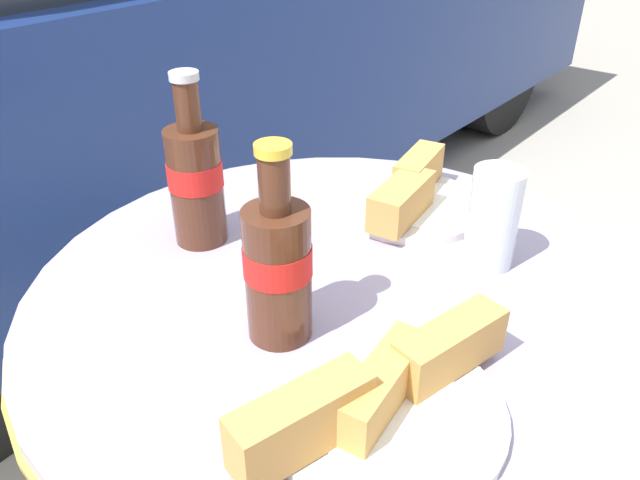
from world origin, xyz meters
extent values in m
cylinder|color=gold|center=(0.00, 0.00, 0.35)|extent=(0.07, 0.07, 0.66)
cylinder|color=gold|center=(0.00, 0.00, 0.68)|extent=(0.79, 0.79, 0.01)
cylinder|color=#9E93B2|center=(0.00, 0.00, 0.69)|extent=(0.78, 0.78, 0.02)
cylinder|color=#4C2819|center=(-0.12, 0.00, 0.78)|extent=(0.07, 0.07, 0.15)
cylinder|color=red|center=(-0.12, 0.00, 0.80)|extent=(0.07, 0.07, 0.03)
cylinder|color=#4C2819|center=(-0.12, 0.00, 0.89)|extent=(0.03, 0.03, 0.06)
cylinder|color=gold|center=(-0.12, 0.00, 0.92)|extent=(0.04, 0.04, 0.01)
cylinder|color=#4C2819|center=(-0.04, 0.22, 0.78)|extent=(0.07, 0.07, 0.16)
cylinder|color=red|center=(-0.04, 0.22, 0.80)|extent=(0.07, 0.07, 0.04)
cylinder|color=#4C2819|center=(-0.04, 0.22, 0.90)|extent=(0.03, 0.03, 0.06)
cylinder|color=silver|center=(-0.04, 0.22, 0.93)|extent=(0.04, 0.04, 0.01)
cylinder|color=#C68923|center=(0.16, -0.11, 0.76)|extent=(0.06, 0.06, 0.10)
cylinder|color=silver|center=(0.16, -0.11, 0.77)|extent=(0.06, 0.06, 0.13)
cylinder|color=silver|center=(0.22, 0.04, 0.71)|extent=(0.22, 0.22, 0.01)
cube|color=white|center=(0.22, 0.04, 0.72)|extent=(0.19, 0.19, 0.00)
cube|color=#C68E47|center=(0.17, 0.03, 0.74)|extent=(0.13, 0.07, 0.05)
cube|color=#C68E47|center=(0.27, 0.06, 0.75)|extent=(0.12, 0.07, 0.05)
cylinder|color=silver|center=(-0.15, -0.16, 0.71)|extent=(0.23, 0.23, 0.01)
cube|color=white|center=(-0.15, -0.16, 0.72)|extent=(0.19, 0.19, 0.00)
cube|color=#C68E47|center=(-0.23, -0.13, 0.75)|extent=(0.14, 0.07, 0.06)
cube|color=#C68E47|center=(-0.15, -0.16, 0.74)|extent=(0.14, 0.06, 0.05)
cube|color=#C68E47|center=(-0.06, -0.18, 0.74)|extent=(0.13, 0.07, 0.05)
cube|color=navy|center=(1.05, 1.67, 0.54)|extent=(4.17, 1.80, 0.73)
cylinder|color=black|center=(2.34, 2.46, 0.31)|extent=(0.62, 0.22, 0.62)
cylinder|color=black|center=(2.34, 0.88, 0.31)|extent=(0.62, 0.22, 0.62)
camera|label=1|loc=(-0.51, -0.38, 1.15)|focal=35.00mm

